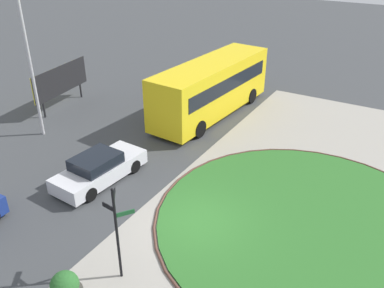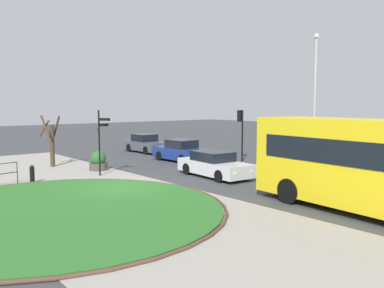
% 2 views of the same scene
% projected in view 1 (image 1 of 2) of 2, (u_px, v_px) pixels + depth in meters
% --- Properties ---
extents(ground, '(120.00, 120.00, 0.00)m').
position_uv_depth(ground, '(197.00, 223.00, 16.28)').
color(ground, '#3D3F42').
extents(sidewalk_paving, '(32.00, 8.53, 0.02)m').
position_uv_depth(sidewalk_paving, '(237.00, 238.00, 15.50)').
color(sidewalk_paving, '#9E998E').
rests_on(sidewalk_paving, ground).
extents(grass_island, '(11.88, 11.88, 0.10)m').
position_uv_depth(grass_island, '(305.00, 223.00, 16.23)').
color(grass_island, '#2D6B28').
rests_on(grass_island, ground).
extents(grass_kerb_ring, '(12.19, 12.19, 0.11)m').
position_uv_depth(grass_kerb_ring, '(306.00, 222.00, 16.23)').
color(grass_kerb_ring, brown).
rests_on(grass_kerb_ring, ground).
extents(signpost_directional, '(0.60, 0.91, 3.58)m').
position_uv_depth(signpost_directional, '(117.00, 228.00, 12.89)').
color(signpost_directional, black).
rests_on(signpost_directional, ground).
extents(bus_yellow, '(9.89, 3.34, 3.35)m').
position_uv_depth(bus_yellow, '(212.00, 87.00, 25.03)').
color(bus_yellow, yellow).
rests_on(bus_yellow, ground).
extents(car_far_lane, '(4.70, 2.14, 1.36)m').
position_uv_depth(car_far_lane, '(99.00, 169.00, 18.76)').
color(car_far_lane, silver).
rests_on(car_far_lane, ground).
extents(lamppost_tall, '(0.32, 0.32, 7.95)m').
position_uv_depth(lamppost_tall, '(30.00, 61.00, 21.34)').
color(lamppost_tall, '#B7B7BC').
rests_on(lamppost_tall, ground).
extents(billboard_left, '(5.02, 0.83, 2.76)m').
position_uv_depth(billboard_left, '(61.00, 80.00, 26.07)').
color(billboard_left, black).
rests_on(billboard_left, ground).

